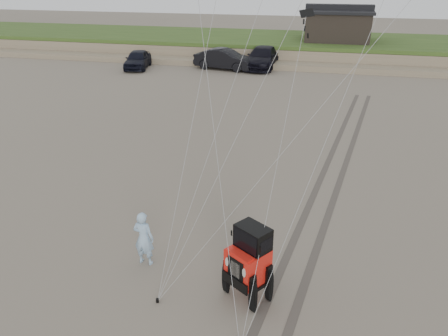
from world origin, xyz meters
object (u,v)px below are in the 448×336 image
at_px(truck_a, 138,59).
at_px(truck_b, 225,59).
at_px(cabin, 338,24).
at_px(truck_c, 262,58).
at_px(man, 144,238).
at_px(jeep, 248,271).

height_order(truck_a, truck_b, truck_b).
relative_size(cabin, truck_c, 1.03).
bearing_deg(truck_c, truck_a, -162.26).
relative_size(truck_b, man, 3.08).
xyz_separation_m(cabin, jeep, (-2.03, -36.51, -2.38)).
distance_m(truck_a, truck_b, 7.79).
distance_m(truck_c, jeep, 30.51).
bearing_deg(truck_a, cabin, 16.60).
bearing_deg(man, truck_a, -62.15).
height_order(truck_c, man, truck_c).
bearing_deg(jeep, cabin, 120.75).
bearing_deg(man, cabin, -94.62).
bearing_deg(truck_c, cabin, 47.66).
bearing_deg(cabin, jeep, -93.18).
bearing_deg(truck_a, truck_c, 3.34).
height_order(cabin, truck_a, cabin).
height_order(truck_a, man, man).
height_order(cabin, truck_c, cabin).
height_order(jeep, man, man).
xyz_separation_m(jeep, man, (-3.27, 0.76, 0.02)).
bearing_deg(truck_b, cabin, -39.60).
height_order(truck_a, jeep, jeep).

